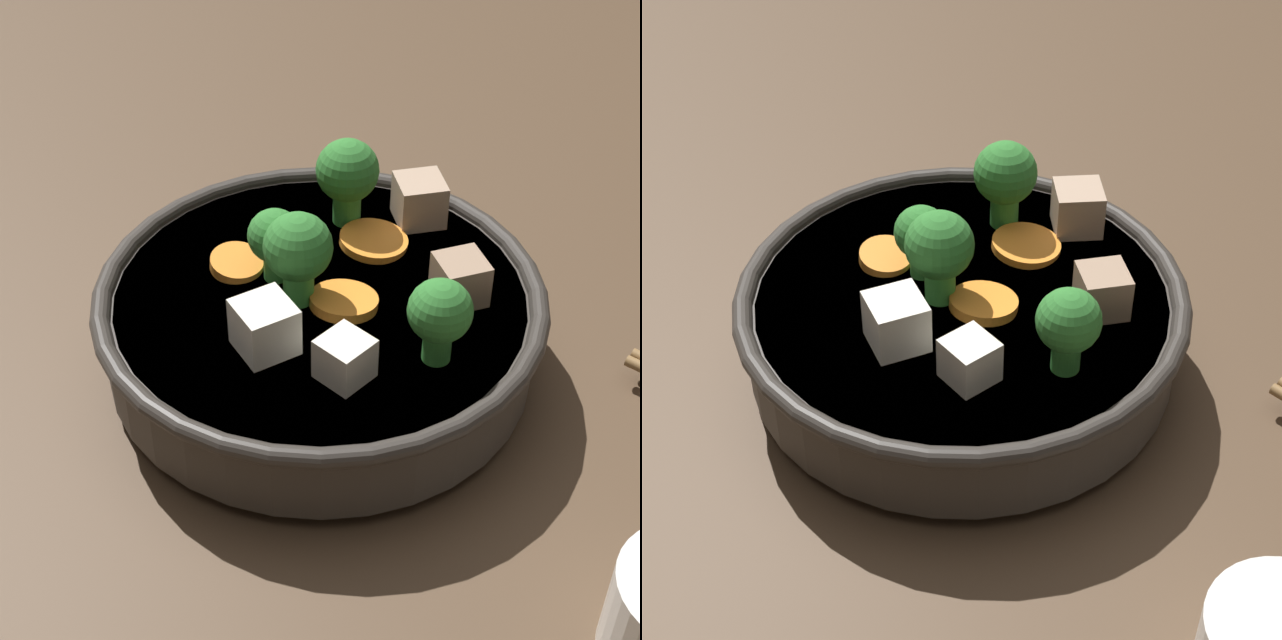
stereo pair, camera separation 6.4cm
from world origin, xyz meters
TOP-DOWN VIEW (x-y plane):
  - ground_plane at (0.00, 0.00)m, footprint 3.00×3.00m
  - stirfry_bowl at (-0.00, 0.00)m, footprint 0.27×0.27m

SIDE VIEW (x-z plane):
  - ground_plane at x=0.00m, z-range 0.00..0.00m
  - stirfry_bowl at x=0.00m, z-range -0.02..0.10m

